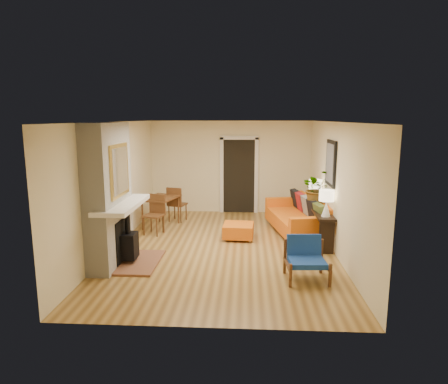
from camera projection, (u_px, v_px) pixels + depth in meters
The scene contains 10 objects.
room_shell at pixel (252, 172), 10.68m from camera, with size 6.50×6.50×6.50m.
fireplace at pixel (111, 198), 7.27m from camera, with size 1.09×1.68×2.60m.
sofa at pixel (301, 217), 9.31m from camera, with size 1.39×2.42×0.90m.
ottoman at pixel (238, 230), 8.96m from camera, with size 0.70×0.70×0.34m.
blue_chair at pixel (306, 256), 6.73m from camera, with size 0.72×0.71×0.71m.
dining_table at pixel (163, 203), 9.85m from camera, with size 1.04×1.75×0.92m.
console_table at pixel (320, 216), 8.71m from camera, with size 0.34×1.85×0.72m.
lamp_near at pixel (327, 200), 7.96m from camera, with size 0.30×0.30×0.54m.
lamp_far at pixel (315, 188), 9.30m from camera, with size 0.30×0.30×0.54m.
houseplant at pixel (318, 188), 8.90m from camera, with size 0.75×0.65×0.83m, color #1E5919.
Camera 1 is at (0.48, -7.99, 2.68)m, focal length 32.00 mm.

